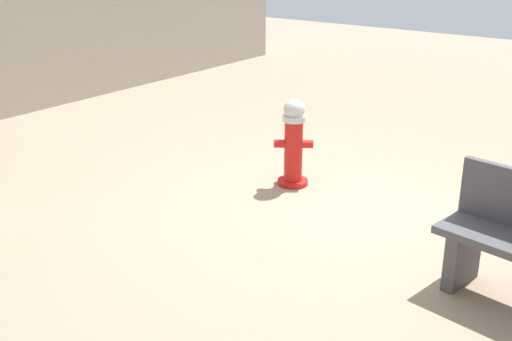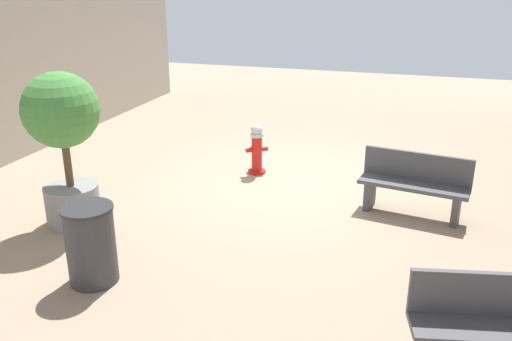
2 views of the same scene
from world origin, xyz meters
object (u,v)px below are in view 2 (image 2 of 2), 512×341
fire_hydrant (257,149)px  planter_tree (64,133)px  bench_far (505,324)px  trash_bin (91,244)px  bench_near (414,183)px

fire_hydrant → planter_tree: size_ratio=0.42×
fire_hydrant → bench_far: bearing=130.8°
bench_far → trash_bin: trash_bin is taller
bench_near → bench_far: (-0.92, 3.34, 0.00)m
planter_tree → bench_far: bearing=165.3°
fire_hydrant → bench_far: bench_far is taller
bench_near → trash_bin: size_ratio=1.72×
bench_near → trash_bin: 4.76m
bench_far → planter_tree: (5.69, -1.49, 0.89)m
fire_hydrant → planter_tree: (1.95, 2.84, 0.92)m
fire_hydrant → bench_far: size_ratio=0.53×
bench_far → planter_tree: bearing=-14.7°
fire_hydrant → planter_tree: bearing=55.5°
fire_hydrant → bench_near: bearing=160.8°
fire_hydrant → bench_near: size_ratio=0.56×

